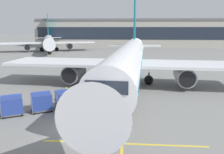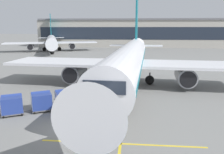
% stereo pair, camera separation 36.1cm
% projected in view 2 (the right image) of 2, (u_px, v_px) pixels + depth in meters
% --- Properties ---
extents(ground_plane, '(600.00, 600.00, 0.00)m').
position_uv_depth(ground_plane, '(67.00, 129.00, 19.06)').
color(ground_plane, slate).
extents(parked_airplane, '(35.40, 45.88, 15.18)m').
position_uv_depth(parked_airplane, '(129.00, 60.00, 32.83)').
color(parked_airplane, white).
rests_on(parked_airplane, ground).
extents(belt_loader, '(5.20, 4.10, 2.65)m').
position_uv_depth(belt_loader, '(91.00, 94.00, 26.24)').
color(belt_loader, '#A3A8B2').
rests_on(belt_loader, ground).
extents(baggage_cart_lead, '(2.78, 2.35, 1.91)m').
position_uv_depth(baggage_cart_lead, '(65.00, 99.00, 23.86)').
color(baggage_cart_lead, '#515156').
rests_on(baggage_cart_lead, ground).
extents(baggage_cart_second, '(2.78, 2.35, 1.91)m').
position_uv_depth(baggage_cart_second, '(41.00, 101.00, 23.08)').
color(baggage_cart_second, '#515156').
rests_on(baggage_cart_second, ground).
extents(baggage_cart_third, '(2.78, 2.35, 1.91)m').
position_uv_depth(baggage_cart_third, '(12.00, 105.00, 22.04)').
color(baggage_cart_third, '#515156').
rests_on(baggage_cart_third, ground).
extents(ground_crew_by_loader, '(0.52, 0.39, 1.74)m').
position_uv_depth(ground_crew_by_loader, '(88.00, 99.00, 23.84)').
color(ground_crew_by_loader, black).
rests_on(ground_crew_by_loader, ground).
extents(ground_crew_by_carts, '(0.57, 0.29, 1.74)m').
position_uv_depth(ground_crew_by_carts, '(80.00, 96.00, 24.82)').
color(ground_crew_by_carts, '#514C42').
rests_on(ground_crew_by_carts, ground).
extents(ground_crew_marshaller, '(0.40, 0.51, 1.74)m').
position_uv_depth(ground_crew_marshaller, '(67.00, 93.00, 25.79)').
color(ground_crew_marshaller, '#333847').
rests_on(ground_crew_marshaller, ground).
extents(ground_crew_wingwalker, '(0.35, 0.55, 1.74)m').
position_uv_depth(ground_crew_wingwalker, '(93.00, 102.00, 22.85)').
color(ground_crew_wingwalker, '#514C42').
rests_on(ground_crew_wingwalker, ground).
extents(safety_cone_engine_keepout, '(0.70, 0.70, 0.79)m').
position_uv_depth(safety_cone_engine_keepout, '(92.00, 87.00, 31.25)').
color(safety_cone_engine_keepout, black).
rests_on(safety_cone_engine_keepout, ground).
extents(safety_cone_wingtip, '(0.55, 0.55, 0.62)m').
position_uv_depth(safety_cone_wingtip, '(82.00, 86.00, 31.90)').
color(safety_cone_wingtip, black).
rests_on(safety_cone_wingtip, ground).
extents(safety_cone_nose_mark, '(0.66, 0.66, 0.74)m').
position_uv_depth(safety_cone_nose_mark, '(71.00, 90.00, 29.48)').
color(safety_cone_nose_mark, black).
rests_on(safety_cone_nose_mark, ground).
extents(apron_guidance_line_lead_in, '(0.20, 110.00, 0.01)m').
position_uv_depth(apron_guidance_line_lead_in, '(127.00, 86.00, 32.85)').
color(apron_guidance_line_lead_in, yellow).
rests_on(apron_guidance_line_lead_in, ground).
extents(apron_guidance_line_stop_bar, '(12.00, 0.20, 0.01)m').
position_uv_depth(apron_guidance_line_stop_bar, '(123.00, 144.00, 16.60)').
color(apron_guidance_line_stop_bar, yellow).
rests_on(apron_guidance_line_stop_bar, ground).
extents(terminal_building, '(93.11, 16.55, 12.12)m').
position_uv_depth(terminal_building, '(144.00, 33.00, 103.37)').
color(terminal_building, '#A8A399').
rests_on(terminal_building, ground).
extents(distant_airplane, '(32.21, 39.93, 13.95)m').
position_uv_depth(distant_airplane, '(52.00, 41.00, 81.66)').
color(distant_airplane, silver).
rests_on(distant_airplane, ground).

